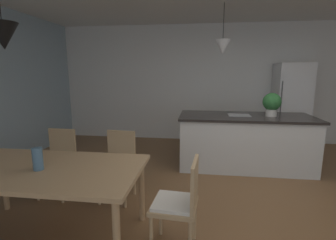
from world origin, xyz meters
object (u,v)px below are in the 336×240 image
at_px(chair_kitchen_end, 180,202).
at_px(vase_on_dining_table, 38,159).
at_px(kitchen_island, 244,141).
at_px(chair_far_left, 58,160).
at_px(refrigerator, 290,106).
at_px(chair_far_right, 118,163).
at_px(dining_table, 46,174).
at_px(potted_plant_on_island, 272,103).

distance_m(chair_kitchen_end, vase_on_dining_table, 1.35).
distance_m(chair_kitchen_end, kitchen_island, 2.40).
distance_m(chair_far_left, refrigerator, 4.65).
bearing_deg(chair_far_right, kitchen_island, 36.97).
relative_size(chair_far_left, kitchen_island, 0.39).
xyz_separation_m(dining_table, kitchen_island, (2.21, 2.21, -0.21)).
height_order(dining_table, kitchen_island, kitchen_island).
height_order(dining_table, chair_far_right, chair_far_right).
bearing_deg(dining_table, chair_kitchen_end, -0.18).
relative_size(chair_kitchen_end, refrigerator, 0.48).
relative_size(chair_far_right, kitchen_island, 0.39).
bearing_deg(kitchen_island, vase_on_dining_table, -134.42).
bearing_deg(dining_table, chair_far_left, 115.35).
bearing_deg(refrigerator, potted_plant_on_island, -119.01).
xyz_separation_m(chair_kitchen_end, vase_on_dining_table, (-1.30, -0.06, 0.36)).
xyz_separation_m(dining_table, chair_far_right, (0.41, 0.86, -0.19)).
height_order(dining_table, potted_plant_on_island, potted_plant_on_island).
height_order(chair_far_left, kitchen_island, kitchen_island).
height_order(dining_table, refrigerator, refrigerator).
xyz_separation_m(kitchen_island, refrigerator, (1.15, 1.35, 0.44)).
distance_m(refrigerator, vase_on_dining_table, 4.95).
relative_size(kitchen_island, potted_plant_on_island, 5.72).
xyz_separation_m(chair_far_left, kitchen_island, (2.62, 1.35, -0.01)).
relative_size(chair_far_right, refrigerator, 0.48).
height_order(chair_far_right, chair_kitchen_end, same).
xyz_separation_m(dining_table, potted_plant_on_island, (2.61, 2.21, 0.45)).
distance_m(potted_plant_on_island, vase_on_dining_table, 3.49).
height_order(chair_far_right, chair_far_left, same).
distance_m(refrigerator, potted_plant_on_island, 1.55).
relative_size(dining_table, chair_kitchen_end, 2.10).
height_order(chair_far_right, kitchen_island, kitchen_island).
height_order(refrigerator, potted_plant_on_island, refrigerator).
xyz_separation_m(potted_plant_on_island, vase_on_dining_table, (-2.63, -2.27, -0.28)).
distance_m(chair_far_left, vase_on_dining_table, 1.07).
bearing_deg(vase_on_dining_table, refrigerator, 46.99).
xyz_separation_m(chair_kitchen_end, kitchen_island, (0.93, 2.22, -0.01)).
bearing_deg(chair_kitchen_end, chair_far_right, 135.05).
distance_m(chair_kitchen_end, refrigerator, 4.14).
bearing_deg(vase_on_dining_table, chair_far_left, 112.77).
distance_m(kitchen_island, potted_plant_on_island, 0.77).
bearing_deg(kitchen_island, chair_far_left, -152.71).
height_order(potted_plant_on_island, vase_on_dining_table, potted_plant_on_island).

